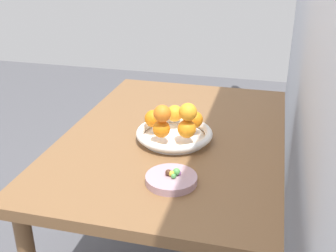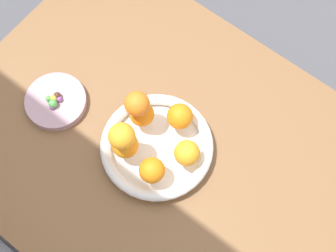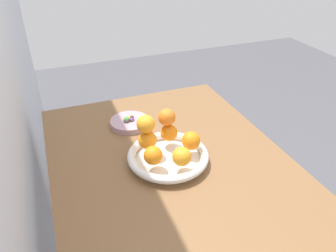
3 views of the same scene
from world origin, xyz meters
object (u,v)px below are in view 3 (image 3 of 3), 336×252
at_px(candy_ball_5, 129,118).
at_px(candy_ball_3, 132,118).
at_px(fruit_bowl, 168,157).
at_px(candy_ball_4, 126,118).
at_px(dining_table, 176,191).
at_px(orange_0, 191,141).
at_px(orange_1, 169,133).
at_px(orange_3, 153,155).
at_px(candy_ball_0, 126,119).
at_px(orange_4, 182,157).
at_px(candy_ball_2, 125,121).
at_px(orange_2, 147,140).
at_px(orange_6, 167,117).
at_px(orange_5, 146,124).
at_px(candy_dish, 130,123).
at_px(candy_ball_1, 131,119).

bearing_deg(candy_ball_5, candy_ball_3, -101.84).
relative_size(fruit_bowl, candy_ball_5, 15.25).
bearing_deg(candy_ball_4, dining_table, -167.01).
bearing_deg(fruit_bowl, orange_0, -95.53).
bearing_deg(orange_1, candy_ball_5, 22.62).
height_order(orange_3, candy_ball_0, orange_3).
distance_m(orange_4, candy_ball_5, 0.35).
relative_size(orange_4, candy_ball_2, 4.11).
xyz_separation_m(orange_0, candy_ball_5, (0.28, 0.13, -0.04)).
height_order(orange_2, candy_ball_4, orange_2).
height_order(orange_6, candy_ball_4, orange_6).
distance_m(orange_0, orange_5, 0.15).
distance_m(dining_table, candy_dish, 0.34).
height_order(fruit_bowl, candy_ball_4, fruit_bowl).
bearing_deg(orange_0, orange_1, 33.80).
height_order(dining_table, candy_ball_2, candy_ball_2).
xyz_separation_m(candy_dish, candy_ball_3, (-0.00, -0.01, 0.02)).
height_order(fruit_bowl, orange_3, orange_3).
distance_m(orange_0, candy_ball_5, 0.31).
bearing_deg(orange_6, candy_ball_4, 23.01).
relative_size(dining_table, orange_1, 19.15).
bearing_deg(orange_5, orange_2, -108.92).
bearing_deg(candy_dish, orange_6, -158.13).
height_order(orange_4, candy_ball_4, orange_4).
distance_m(orange_1, orange_2, 0.08).
bearing_deg(candy_ball_5, fruit_bowl, -168.05).
bearing_deg(orange_1, orange_2, 102.43).
relative_size(orange_0, candy_ball_3, 3.31).
bearing_deg(dining_table, orange_3, 79.58).
height_order(orange_5, candy_ball_2, orange_5).
xyz_separation_m(orange_4, orange_5, (0.12, 0.07, 0.06)).
distance_m(orange_1, candy_ball_0, 0.22).
xyz_separation_m(fruit_bowl, candy_ball_1, (0.26, 0.05, 0.01)).
height_order(orange_3, orange_6, orange_6).
distance_m(orange_1, candy_ball_4, 0.24).
distance_m(orange_1, orange_6, 0.06).
xyz_separation_m(orange_1, candy_ball_1, (0.19, 0.08, -0.04)).
xyz_separation_m(orange_1, candy_ball_0, (0.19, 0.10, -0.04)).
xyz_separation_m(orange_0, orange_2, (0.05, 0.13, 0.00)).
distance_m(dining_table, fruit_bowl, 0.12).
height_order(candy_ball_2, candy_ball_3, candy_ball_3).
height_order(orange_6, candy_ball_0, orange_6).
height_order(candy_dish, orange_2, orange_2).
relative_size(orange_6, candy_ball_5, 3.32).
relative_size(dining_table, orange_6, 19.28).
bearing_deg(candy_ball_3, candy_ball_0, 107.23).
height_order(orange_1, candy_ball_0, orange_1).
bearing_deg(candy_dish, dining_table, -168.15).
xyz_separation_m(orange_3, candy_ball_3, (0.30, -0.02, -0.04)).
distance_m(dining_table, orange_4, 0.16).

